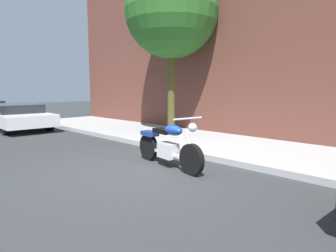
# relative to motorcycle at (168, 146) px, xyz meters

# --- Properties ---
(ground_plane) EXTENTS (60.00, 60.00, 0.00)m
(ground_plane) POSITION_rel_motorcycle_xyz_m (-0.21, -0.70, -0.46)
(ground_plane) COLOR #303335
(sidewalk) EXTENTS (19.66, 3.07, 0.14)m
(sidewalk) POSITION_rel_motorcycle_xyz_m (-0.21, 2.53, -0.39)
(sidewalk) COLOR #A5A5A5
(sidewalk) RESTS_ON ground
(building_facade) EXTENTS (19.66, 0.50, 7.43)m
(building_facade) POSITION_rel_motorcycle_xyz_m (-0.21, 4.32, 3.26)
(building_facade) COLOR brown
(building_facade) RESTS_ON ground
(motorcycle) EXTENTS (2.13, 0.74, 1.11)m
(motorcycle) POSITION_rel_motorcycle_xyz_m (0.00, 0.00, 0.00)
(motorcycle) COLOR black
(motorcycle) RESTS_ON ground
(parked_car_white) EXTENTS (4.54, 2.06, 1.03)m
(parked_car_white) POSITION_rel_motorcycle_xyz_m (-8.56, -0.25, 0.10)
(parked_car_white) COLOR black
(parked_car_white) RESTS_ON ground
(street_tree) EXTENTS (3.19, 3.19, 5.87)m
(street_tree) POSITION_rel_motorcycle_xyz_m (-2.82, 3.02, 3.81)
(street_tree) COLOR #47441E
(street_tree) RESTS_ON ground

